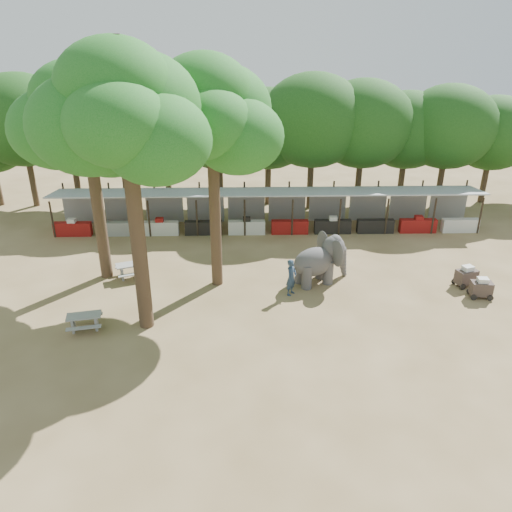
{
  "coord_description": "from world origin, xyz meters",
  "views": [
    {
      "loc": [
        -1.58,
        -17.3,
        12.16
      ],
      "look_at": [
        -1.0,
        5.0,
        2.0
      ],
      "focal_mm": 35.0,
      "sensor_mm": 36.0,
      "label": 1
    }
  ],
  "objects_px": {
    "yard_tree_back": "(209,116)",
    "cart_front": "(466,276)",
    "picnic_table_near": "(84,320)",
    "cart_back": "(481,288)",
    "yard_tree_left": "(84,121)",
    "handler": "(291,277)",
    "picnic_table_far": "(132,268)",
    "yard_tree_center": "(122,115)",
    "elephant": "(321,260)"
  },
  "relations": [
    {
      "from": "yard_tree_center",
      "to": "picnic_table_near",
      "type": "distance_m",
      "value": 9.1
    },
    {
      "from": "cart_back",
      "to": "picnic_table_near",
      "type": "bearing_deg",
      "value": -166.59
    },
    {
      "from": "cart_back",
      "to": "yard_tree_left",
      "type": "bearing_deg",
      "value": 177.06
    },
    {
      "from": "cart_front",
      "to": "handler",
      "type": "bearing_deg",
      "value": 166.63
    },
    {
      "from": "cart_front",
      "to": "yard_tree_left",
      "type": "bearing_deg",
      "value": 156.93
    },
    {
      "from": "elephant",
      "to": "cart_back",
      "type": "distance_m",
      "value": 7.98
    },
    {
      "from": "yard_tree_back",
      "to": "cart_back",
      "type": "bearing_deg",
      "value": -8.78
    },
    {
      "from": "yard_tree_back",
      "to": "handler",
      "type": "relative_size",
      "value": 6.0
    },
    {
      "from": "picnic_table_far",
      "to": "cart_back",
      "type": "height_order",
      "value": "cart_back"
    },
    {
      "from": "yard_tree_left",
      "to": "yard_tree_center",
      "type": "xyz_separation_m",
      "value": [
        3.0,
        -5.0,
        1.01
      ]
    },
    {
      "from": "yard_tree_back",
      "to": "yard_tree_center",
      "type": "bearing_deg",
      "value": -126.86
    },
    {
      "from": "yard_tree_back",
      "to": "picnic_table_far",
      "type": "bearing_deg",
      "value": 171.88
    },
    {
      "from": "yard_tree_back",
      "to": "elephant",
      "type": "relative_size",
      "value": 3.39
    },
    {
      "from": "handler",
      "to": "yard_tree_left",
      "type": "bearing_deg",
      "value": 109.41
    },
    {
      "from": "picnic_table_far",
      "to": "cart_front",
      "type": "relative_size",
      "value": 1.51
    },
    {
      "from": "yard_tree_center",
      "to": "picnic_table_near",
      "type": "height_order",
      "value": "yard_tree_center"
    },
    {
      "from": "yard_tree_left",
      "to": "picnic_table_near",
      "type": "bearing_deg",
      "value": -85.06
    },
    {
      "from": "cart_front",
      "to": "yard_tree_center",
      "type": "bearing_deg",
      "value": 173.63
    },
    {
      "from": "picnic_table_near",
      "to": "handler",
      "type": "bearing_deg",
      "value": 6.58
    },
    {
      "from": "yard_tree_center",
      "to": "elephant",
      "type": "xyz_separation_m",
      "value": [
        8.54,
        3.89,
        -7.95
      ]
    },
    {
      "from": "cart_front",
      "to": "picnic_table_near",
      "type": "bearing_deg",
      "value": 173.53
    },
    {
      "from": "handler",
      "to": "picnic_table_near",
      "type": "relative_size",
      "value": 1.12
    },
    {
      "from": "handler",
      "to": "cart_front",
      "type": "distance_m",
      "value": 9.18
    },
    {
      "from": "picnic_table_far",
      "to": "picnic_table_near",
      "type": "bearing_deg",
      "value": -122.14
    },
    {
      "from": "yard_tree_center",
      "to": "elephant",
      "type": "height_order",
      "value": "yard_tree_center"
    },
    {
      "from": "yard_tree_center",
      "to": "picnic_table_far",
      "type": "xyz_separation_m",
      "value": [
        -1.47,
        4.64,
        -8.69
      ]
    },
    {
      "from": "yard_tree_left",
      "to": "cart_front",
      "type": "relative_size",
      "value": 8.33
    },
    {
      "from": "handler",
      "to": "cart_back",
      "type": "relative_size",
      "value": 1.62
    },
    {
      "from": "yard_tree_left",
      "to": "handler",
      "type": "bearing_deg",
      "value": -14.09
    },
    {
      "from": "yard_tree_left",
      "to": "cart_front",
      "type": "height_order",
      "value": "yard_tree_left"
    },
    {
      "from": "elephant",
      "to": "cart_back",
      "type": "bearing_deg",
      "value": -37.59
    },
    {
      "from": "picnic_table_near",
      "to": "cart_front",
      "type": "bearing_deg",
      "value": 0.18
    },
    {
      "from": "handler",
      "to": "picnic_table_near",
      "type": "height_order",
      "value": "handler"
    },
    {
      "from": "yard_tree_center",
      "to": "cart_back",
      "type": "bearing_deg",
      "value": 6.85
    },
    {
      "from": "picnic_table_near",
      "to": "picnic_table_far",
      "type": "relative_size",
      "value": 0.85
    },
    {
      "from": "yard_tree_back",
      "to": "cart_back",
      "type": "xyz_separation_m",
      "value": [
        13.25,
        -2.05,
        -8.01
      ]
    },
    {
      "from": "elephant",
      "to": "handler",
      "type": "xyz_separation_m",
      "value": [
        -1.66,
        -1.37,
        -0.31
      ]
    },
    {
      "from": "cart_back",
      "to": "handler",
      "type": "bearing_deg",
      "value": -177.41
    },
    {
      "from": "yard_tree_back",
      "to": "elephant",
      "type": "height_order",
      "value": "yard_tree_back"
    },
    {
      "from": "yard_tree_back",
      "to": "elephant",
      "type": "bearing_deg",
      "value": -1.13
    },
    {
      "from": "cart_front",
      "to": "cart_back",
      "type": "bearing_deg",
      "value": -97.5
    },
    {
      "from": "yard_tree_back",
      "to": "cart_front",
      "type": "distance_m",
      "value": 15.3
    },
    {
      "from": "yard_tree_back",
      "to": "picnic_table_far",
      "type": "height_order",
      "value": "yard_tree_back"
    },
    {
      "from": "yard_tree_left",
      "to": "yard_tree_back",
      "type": "relative_size",
      "value": 0.97
    },
    {
      "from": "picnic_table_near",
      "to": "yard_tree_center",
      "type": "bearing_deg",
      "value": -0.49
    },
    {
      "from": "yard_tree_back",
      "to": "picnic_table_near",
      "type": "relative_size",
      "value": 6.7
    },
    {
      "from": "yard_tree_back",
      "to": "picnic_table_far",
      "type": "xyz_separation_m",
      "value": [
        -4.47,
        0.64,
        -8.02
      ]
    },
    {
      "from": "elephant",
      "to": "cart_front",
      "type": "height_order",
      "value": "elephant"
    },
    {
      "from": "picnic_table_near",
      "to": "picnic_table_far",
      "type": "height_order",
      "value": "picnic_table_far"
    },
    {
      "from": "handler",
      "to": "picnic_table_far",
      "type": "xyz_separation_m",
      "value": [
        -8.36,
        2.12,
        -0.43
      ]
    }
  ]
}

